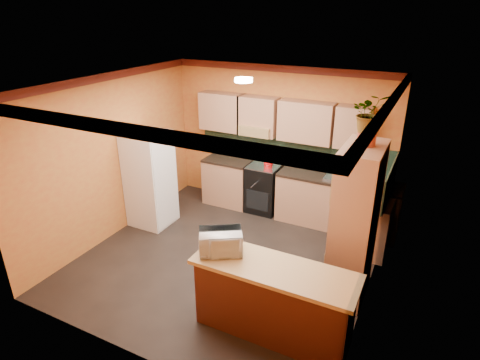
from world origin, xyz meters
The scene contains 15 objects.
room_shell centered at (0.02, 0.28, 2.09)m, with size 4.24×4.24×2.72m.
base_cabinets_back centered at (0.47, 1.80, 0.44)m, with size 3.65×0.60×0.88m, color tan.
countertop_back centered at (0.47, 1.80, 0.90)m, with size 3.65×0.62×0.04m, color black.
stove centered at (-0.16, 1.80, 0.46)m, with size 0.58×0.58×0.91m, color black.
kettle centered at (-0.06, 1.75, 1.00)m, with size 0.17×0.17×0.18m, color #B30B0E, non-canonical shape.
sink centered at (1.24, 1.80, 0.94)m, with size 0.48×0.40×0.03m, color silver.
base_cabinets_right centered at (1.80, 1.20, 0.44)m, with size 0.60×0.80×0.88m, color tan.
countertop_right centered at (1.80, 1.20, 0.90)m, with size 0.62×0.80×0.04m, color black.
fridge centered at (-1.75, 0.46, 0.85)m, with size 0.68×0.66×1.70m, color white.
pantry centered at (1.85, 0.09, 1.05)m, with size 0.48×0.90×2.10m, color tan.
fern_pot centered at (1.85, 0.14, 2.18)m, with size 0.22×0.22×0.16m, color #943723.
fern centered at (1.85, 0.14, 2.49)m, with size 0.41×0.36×0.46m, color tan.
breakfast_bar centered at (1.22, -1.08, 0.44)m, with size 1.80×0.55×0.88m, color #462010.
bar_top centered at (1.22, -1.08, 0.91)m, with size 1.90×0.65×0.05m, color tan.
microwave centered at (0.53, -1.08, 1.07)m, with size 0.50×0.34×0.28m, color white.
Camera 1 is at (2.55, -4.59, 3.60)m, focal length 30.00 mm.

